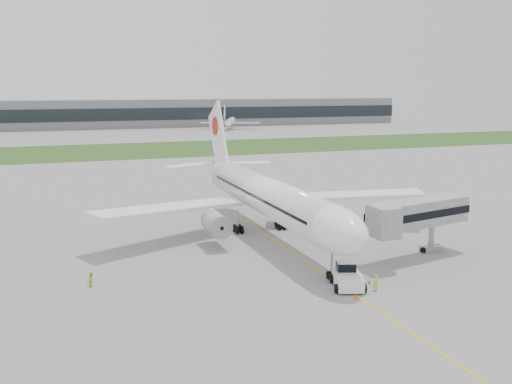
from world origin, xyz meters
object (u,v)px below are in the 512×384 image
object	(u,v)px
pushback_tug	(347,276)
jet_bridge	(414,215)
ground_crew_near	(376,283)
airliner	(265,194)

from	to	relation	value
pushback_tug	jet_bridge	bearing A→B (deg)	45.84
pushback_tug	ground_crew_near	size ratio (longest dim) A/B	3.19
airliner	pushback_tug	size ratio (longest dim) A/B	10.43
pushback_tug	ground_crew_near	bearing A→B (deg)	-24.83
ground_crew_near	jet_bridge	bearing A→B (deg)	-153.18
airliner	pushback_tug	xyz separation A→B (m)	(0.42, -22.52, -4.58)
airliner	ground_crew_near	distance (m)	25.12
airliner	ground_crew_near	size ratio (longest dim) A/B	33.25
airliner	pushback_tug	world-z (taller)	airliner
pushback_tug	airliner	bearing A→B (deg)	109.64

